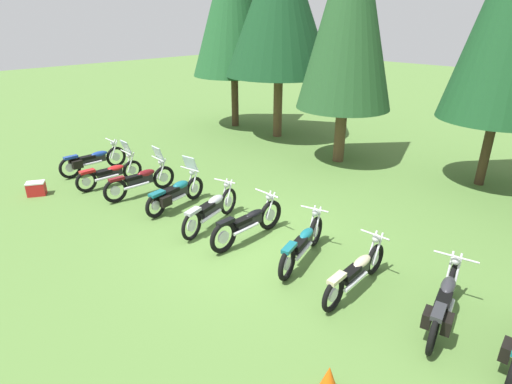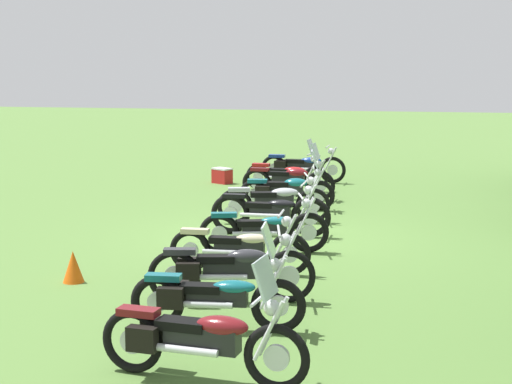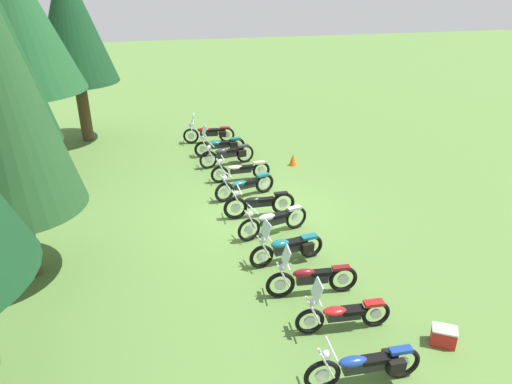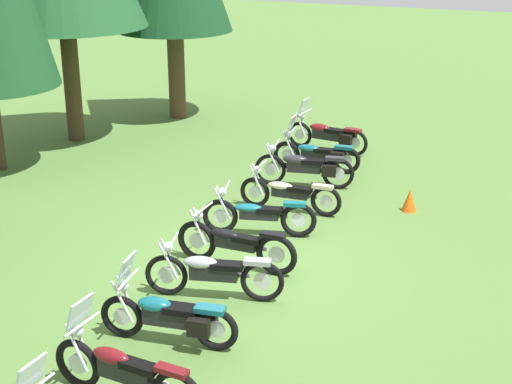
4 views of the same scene
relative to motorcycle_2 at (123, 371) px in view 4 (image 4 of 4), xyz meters
The scene contains 11 objects.
ground_plane 4.34m from the motorcycle_2, ahead, with size 80.00×80.00×0.00m, color #547A38.
motorcycle_2 is the anchor object (origin of this frame).
motorcycle_3 1.49m from the motorcycle_2, ahead, with size 0.79×2.14×1.35m.
motorcycle_4 3.00m from the motorcycle_2, ahead, with size 0.82×2.27×1.01m.
motorcycle_5 4.20m from the motorcycle_2, ahead, with size 0.75×2.32×1.04m.
motorcycle_6 5.69m from the motorcycle_2, ahead, with size 0.84×2.21×1.01m.
motorcycle_7 7.09m from the motorcycle_2, ahead, with size 0.61×2.25×0.99m.
motorcycle_8 8.69m from the motorcycle_2, ahead, with size 0.88×2.28×1.02m.
motorcycle_9 9.89m from the motorcycle_2, ahead, with size 0.65×2.19×1.35m.
motorcycle_10 11.53m from the motorcycle_2, ahead, with size 0.78×2.30×1.36m.
traffic_cone 8.34m from the motorcycle_2, 13.58° to the right, with size 0.32×0.32×0.48m, color #EA590F.
Camera 4 is at (-11.23, -5.08, 5.99)m, focal length 52.93 mm.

